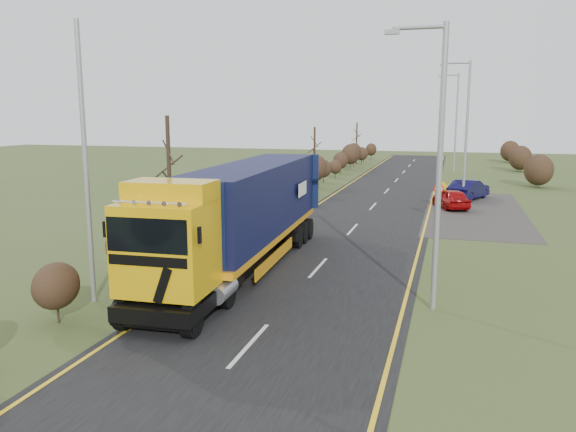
% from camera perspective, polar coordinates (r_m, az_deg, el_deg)
% --- Properties ---
extents(ground, '(160.00, 160.00, 0.00)m').
position_cam_1_polar(ground, '(18.96, 0.27, -8.45)').
color(ground, '#3C4E21').
rests_on(ground, ground).
extents(road, '(8.00, 120.00, 0.02)m').
position_cam_1_polar(road, '(28.36, 5.88, -2.16)').
color(road, black).
rests_on(road, ground).
extents(layby, '(6.00, 18.00, 0.02)m').
position_cam_1_polar(layby, '(37.78, 18.44, 0.48)').
color(layby, '#322F2C').
rests_on(layby, ground).
extents(lane_markings, '(7.52, 116.00, 0.01)m').
position_cam_1_polar(lane_markings, '(28.07, 5.76, -2.25)').
color(lane_markings, yellow).
rests_on(lane_markings, road).
extents(hedgerow, '(2.24, 102.04, 6.05)m').
position_cam_1_polar(hedgerow, '(27.80, -7.12, 0.94)').
color(hedgerow, '#2F1F15').
rests_on(hedgerow, ground).
extents(lorry, '(3.10, 15.23, 4.22)m').
position_cam_1_polar(lorry, '(21.95, -4.53, 0.55)').
color(lorry, black).
rests_on(lorry, ground).
extents(car_red_hatchback, '(2.76, 4.13, 1.31)m').
position_cam_1_polar(car_red_hatchback, '(38.37, 16.21, 1.71)').
color(car_red_hatchback, '#990708').
rests_on(car_red_hatchback, ground).
extents(car_blue_sedan, '(3.14, 4.65, 1.45)m').
position_cam_1_polar(car_blue_sedan, '(42.77, 17.87, 2.56)').
color(car_blue_sedan, black).
rests_on(car_blue_sedan, ground).
extents(streetlight_near, '(1.86, 0.18, 8.75)m').
position_cam_1_polar(streetlight_near, '(17.65, 14.84, 5.80)').
color(streetlight_near, '#979A9D').
rests_on(streetlight_near, ground).
extents(streetlight_mid, '(2.05, 0.19, 9.69)m').
position_cam_1_polar(streetlight_mid, '(40.87, 17.53, 8.77)').
color(streetlight_mid, '#979A9D').
rests_on(streetlight_mid, ground).
extents(streetlight_far, '(2.19, 0.21, 10.34)m').
position_cam_1_polar(streetlight_far, '(62.65, 16.60, 9.52)').
color(streetlight_far, '#979A9D').
rests_on(streetlight_far, ground).
extents(left_pole, '(0.16, 0.16, 8.94)m').
position_cam_1_polar(left_pole, '(18.94, -19.86, 4.78)').
color(left_pole, '#979A9D').
rests_on(left_pole, ground).
extents(speed_sign, '(0.58, 0.10, 2.09)m').
position_cam_1_polar(speed_sign, '(34.17, 15.04, 2.10)').
color(speed_sign, '#979A9D').
rests_on(speed_sign, ground).
extents(warning_board, '(0.66, 0.11, 1.74)m').
position_cam_1_polar(warning_board, '(38.75, 15.43, 2.41)').
color(warning_board, '#979A9D').
rests_on(warning_board, ground).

